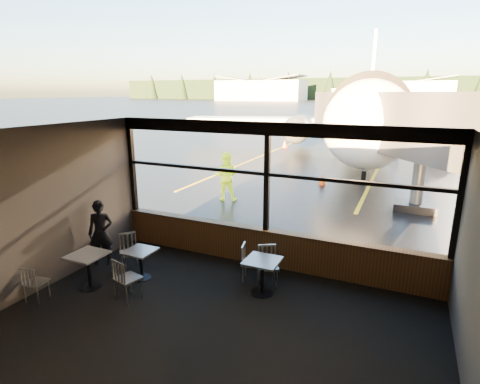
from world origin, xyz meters
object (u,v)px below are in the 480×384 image
Objects in this scene: ground_crew at (226,176)px; cone_wing at (285,144)px; chair_near_w at (252,263)px; chair_left_s at (36,282)px; cafe_table_near at (262,277)px; cone_nose at (322,179)px; jet_bridge at (430,152)px; cafe_table_left at (89,271)px; chair_near_n at (268,266)px; chair_mid_s at (128,279)px; chair_mid_w at (131,253)px; airliner at (372,76)px; passenger at (101,233)px; cafe_table_mid at (141,264)px.

ground_crew reaches higher than cone_wing.
chair_left_s is at bearing -68.53° from chair_near_w.
cone_nose is (-0.96, 10.27, -0.14)m from cafe_table_near.
jet_bridge reaches higher than ground_crew.
chair_near_n reaches higher than cafe_table_left.
chair_near_w is 2.66m from chair_mid_s.
chair_mid_s is (-2.40, -1.74, 0.02)m from chair_near_n.
chair_mid_w reaches higher than chair_left_s.
cafe_table_left is 0.99× the size of chair_left_s.
airliner is at bearing 87.21° from cone_nose.
chair_near_w is at bearing -86.77° from cone_nose.
jet_bridge is at bearing 168.02° from ground_crew.
passenger is (-0.60, 1.02, 0.42)m from cafe_table_left.
chair_mid_s is 0.49× the size of ground_crew.
cafe_table_mid is at bearing 126.10° from chair_mid_s.
cafe_table_near is at bearing 42.74° from chair_mid_s.
chair_mid_s is at bearing -97.11° from cone_nose.
chair_mid_s is at bearing -124.36° from jet_bridge.
chair_near_n is at bearing -84.53° from cone_nose.
chair_near_w is at bearing 103.87° from ground_crew.
airliner is at bearing -152.26° from chair_mid_w.
ground_crew is 5.11m from cone_nose.
cone_wing is at bearing 65.66° from passenger.
chair_left_s is (-7.29, -8.97, -1.88)m from jet_bridge.
jet_bridge is 11.64× the size of chair_near_n.
cafe_table_near is 0.86× the size of chair_near_n.
passenger is at bearing -106.67° from cone_nose.
cafe_table_left is at bearing -168.62° from chair_mid_s.
chair_mid_s is at bearing -2.10° from cafe_table_left.
cone_nose is at bearing -113.16° from chair_near_n.
jet_bridge is 17.34m from cone_wing.
jet_bridge is at bearing -83.03° from airliner.
chair_mid_w is at bearing -82.00° from cone_wing.
cafe_table_near is at bearing 63.46° from chair_near_n.
cafe_table_near reaches higher than cone_wing.
cafe_table_left is at bearing -103.09° from airliner.
chair_mid_s is at bearing 15.58° from chair_left_s.
chair_mid_s is (-2.01, -1.75, 0.02)m from chair_near_w.
chair_near_n reaches higher than cafe_table_near.
ground_crew is 3.45× the size of cone_wing.
cafe_table_mid is 0.75× the size of chair_mid_s.
ground_crew is at bearing 99.74° from cafe_table_mid.
chair_mid_s is 1.03× the size of chair_mid_w.
cafe_table_left is at bearing 19.58° from chair_mid_w.
airliner is 23.23m from cafe_table_near.
chair_mid_w reaches higher than cone_nose.
chair_mid_w is at bearing 55.52° from chair_left_s.
jet_bridge is at bearing 51.03° from cafe_table_mid.
chair_left_s is 8.31m from ground_crew.
ground_crew is (-3.50, 5.74, 0.51)m from chair_near_w.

